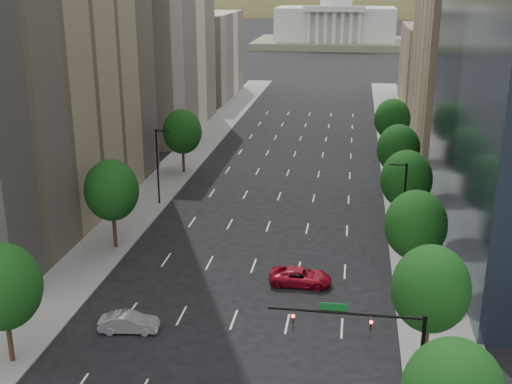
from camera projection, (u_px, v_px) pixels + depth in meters
The scene contains 21 objects.
sidewalk_left at pixel (129, 218), 70.93m from camera, with size 6.00×200.00×0.15m, color slate.
sidewalk_right at pixel (417, 234), 66.48m from camera, with size 6.00×200.00×0.15m, color slate.
midrise_cream_left at pixel (154, 26), 107.10m from camera, with size 14.00×30.00×35.00m, color beige.
filler_left at pixel (202, 55), 140.74m from camera, with size 14.00×26.00×18.00m, color beige.
parking_tan_right at pixel (467, 48), 97.89m from camera, with size 14.00×30.00×30.00m, color #8C7759.
filler_right at pixel (438, 66), 131.05m from camera, with size 14.00×26.00×16.00m, color #8C7759.
tree_right_1 at pixel (431, 289), 42.39m from camera, with size 5.20×5.20×8.75m.
tree_right_2 at pixel (416, 225), 53.69m from camera, with size 5.20×5.20×8.61m.
tree_right_3 at pixel (406, 179), 64.85m from camera, with size 5.20×5.20×8.89m.
tree_right_4 at pixel (398, 149), 78.12m from camera, with size 5.20×5.20×8.46m.
tree_right_5 at pixel (392, 119), 93.03m from camera, with size 5.20×5.20×8.75m.
tree_left_0 at pixel (3, 287), 42.67m from camera, with size 5.20×5.20×8.75m.
tree_left_1 at pixel (112, 190), 61.35m from camera, with size 5.20×5.20×8.97m.
tree_left_2 at pixel (182, 132), 85.82m from camera, with size 5.20×5.20×8.68m.
streetlight_rn at pixel (403, 205), 60.58m from camera, with size 1.70×0.20×9.00m.
streetlight_ln at pixel (158, 165), 73.82m from camera, with size 1.70×0.20×9.00m.
traffic_signal at pixel (379, 341), 37.45m from camera, with size 9.12×0.40×7.38m.
capitol at pixel (335, 23), 243.89m from camera, with size 60.00×40.00×35.20m.
foothills at pixel (386, 51), 581.46m from camera, with size 720.00×413.00×263.00m.
car_silver at pixel (129, 322), 48.15m from camera, with size 1.55×4.43×1.46m, color #949499.
car_red_far at pixel (300, 277), 55.49m from camera, with size 2.47×5.36×1.49m, color maroon.
Camera 1 is at (8.42, -3.50, 25.22)m, focal length 45.29 mm.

